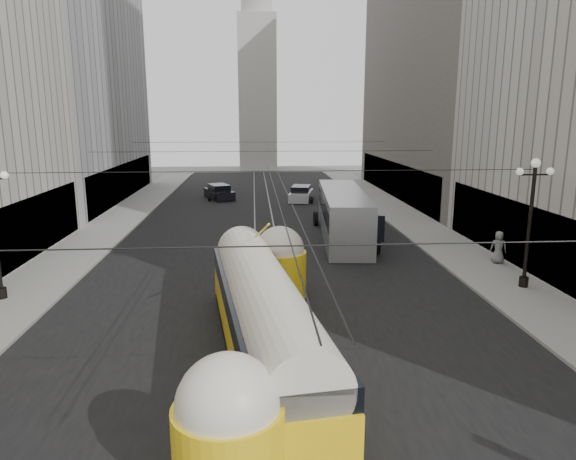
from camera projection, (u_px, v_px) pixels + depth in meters
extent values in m
cube|color=black|center=(265.00, 230.00, 38.97)|extent=(20.00, 85.00, 0.02)
cube|color=gray|center=(116.00, 222.00, 41.58)|extent=(4.00, 72.00, 0.15)
cube|color=gray|center=(406.00, 219.00, 43.14)|extent=(4.00, 72.00, 0.15)
cube|color=gray|center=(255.00, 231.00, 38.92)|extent=(0.12, 85.00, 0.04)
cube|color=gray|center=(275.00, 230.00, 39.02)|extent=(0.12, 85.00, 0.04)
cube|color=black|center=(22.00, 232.00, 29.34)|extent=(0.10, 18.00, 3.60)
cube|color=#999999|center=(54.00, 58.00, 49.76)|extent=(12.00, 28.00, 28.00)
cube|color=black|center=(125.00, 181.00, 52.73)|extent=(0.10, 25.20, 3.60)
cube|color=black|center=(515.00, 232.00, 29.22)|extent=(0.10, 18.00, 3.60)
cube|color=#514C47|center=(457.00, 41.00, 51.92)|extent=(12.00, 32.00, 32.00)
cube|color=black|center=(393.00, 179.00, 54.55)|extent=(0.10, 28.80, 3.60)
cube|color=#B2AFA8|center=(257.00, 94.00, 82.66)|extent=(6.00, 6.00, 24.00)
cylinder|color=#B2AFA8|center=(256.00, 1.00, 79.65)|extent=(4.80, 4.80, 4.00)
cylinder|color=black|center=(2.00, 293.00, 23.94)|extent=(0.44, 0.44, 0.50)
sphere|color=white|center=(4.00, 175.00, 22.80)|extent=(0.36, 0.36, 0.36)
cylinder|color=black|center=(529.00, 228.00, 24.98)|extent=(0.18, 0.18, 6.00)
cylinder|color=black|center=(524.00, 282.00, 25.57)|extent=(0.44, 0.44, 0.50)
cylinder|color=black|center=(535.00, 175.00, 24.42)|extent=(1.60, 0.08, 0.08)
sphere|color=white|center=(536.00, 163.00, 24.30)|extent=(0.44, 0.44, 0.44)
sphere|color=white|center=(520.00, 172.00, 24.34)|extent=(0.36, 0.36, 0.36)
sphere|color=white|center=(550.00, 171.00, 24.44)|extent=(0.36, 0.36, 0.36)
cylinder|color=black|center=(294.00, 246.00, 9.91)|extent=(25.00, 0.03, 0.03)
cylinder|color=black|center=(270.00, 171.00, 23.55)|extent=(25.00, 0.03, 0.03)
cylinder|color=black|center=(264.00, 151.00, 37.19)|extent=(25.00, 0.03, 0.03)
cylinder|color=black|center=(261.00, 142.00, 50.83)|extent=(25.00, 0.03, 0.03)
cylinder|color=black|center=(263.00, 151.00, 41.13)|extent=(0.03, 72.00, 0.03)
cylinder|color=black|center=(268.00, 151.00, 41.16)|extent=(0.03, 72.00, 0.03)
cube|color=yellow|center=(264.00, 333.00, 17.98)|extent=(4.33, 13.76, 1.64)
cube|color=black|center=(264.00, 354.00, 18.15)|extent=(4.28, 13.36, 0.29)
cube|color=black|center=(263.00, 305.00, 17.75)|extent=(4.33, 13.56, 0.82)
cylinder|color=silver|center=(263.00, 297.00, 17.69)|extent=(4.02, 13.52, 2.22)
cylinder|color=yellow|center=(229.00, 452.00, 11.46)|extent=(2.52, 2.52, 2.22)
sphere|color=silver|center=(228.00, 405.00, 11.21)|extent=(2.32, 2.32, 2.32)
cylinder|color=yellow|center=(280.00, 274.00, 24.46)|extent=(2.52, 2.52, 2.22)
sphere|color=silver|center=(280.00, 250.00, 24.21)|extent=(2.32, 2.32, 2.32)
cube|color=#A0A2A5|center=(343.00, 214.00, 36.15)|extent=(3.82, 13.46, 3.32)
cube|color=black|center=(343.00, 207.00, 36.03)|extent=(3.81, 13.00, 1.22)
cube|color=black|center=(362.00, 229.00, 29.64)|extent=(2.55, 0.30, 1.55)
cylinder|color=black|center=(333.00, 246.00, 31.97)|extent=(0.30, 1.11, 1.11)
cylinder|color=black|center=(376.00, 246.00, 32.15)|extent=(0.30, 1.11, 1.11)
cylinder|color=black|center=(316.00, 219.00, 40.64)|extent=(0.30, 1.11, 1.11)
cylinder|color=black|center=(350.00, 218.00, 40.82)|extent=(0.30, 1.11, 1.11)
cube|color=silver|center=(301.00, 196.00, 52.66)|extent=(2.98, 5.24, 0.87)
cube|color=black|center=(301.00, 190.00, 52.52)|extent=(2.30, 3.02, 0.83)
cylinder|color=black|center=(293.00, 200.00, 51.00)|extent=(0.22, 0.70, 0.70)
cylinder|color=black|center=(312.00, 200.00, 51.12)|extent=(0.22, 0.70, 0.70)
cylinder|color=black|center=(291.00, 195.00, 54.27)|extent=(0.22, 0.70, 0.70)
cylinder|color=black|center=(308.00, 195.00, 54.39)|extent=(0.22, 0.70, 0.70)
cube|color=black|center=(219.00, 194.00, 54.01)|extent=(3.59, 5.20, 0.85)
cube|color=black|center=(219.00, 188.00, 53.88)|extent=(2.58, 3.10, 0.81)
cylinder|color=black|center=(209.00, 198.00, 52.40)|extent=(0.22, 0.68, 0.68)
cylinder|color=black|center=(227.00, 198.00, 52.51)|extent=(0.22, 0.68, 0.68)
cylinder|color=black|center=(212.00, 193.00, 55.58)|extent=(0.22, 0.68, 0.68)
cylinder|color=black|center=(228.00, 193.00, 55.70)|extent=(0.22, 0.68, 0.68)
imported|color=slate|center=(498.00, 247.00, 29.57)|extent=(1.03, 0.77, 1.88)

